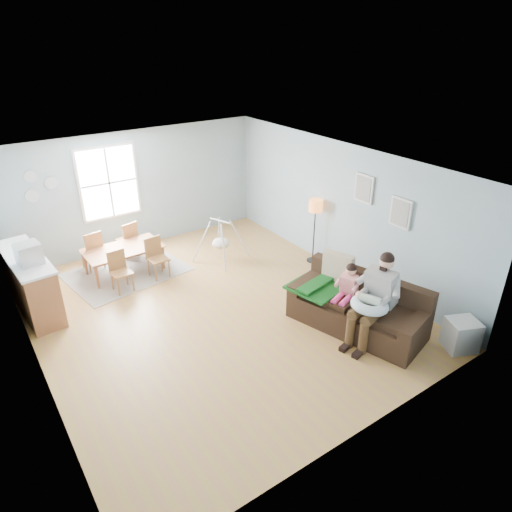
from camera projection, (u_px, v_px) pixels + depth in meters
room at (210, 184)px, 7.32m from camera, size 8.40×9.40×3.90m
window at (109, 183)px, 9.90m from camera, size 1.32×0.08×1.62m
pictures at (382, 200)px, 8.31m from camera, size 0.05×1.34×0.74m
wall_plates at (38, 186)px, 9.12m from camera, size 0.67×0.02×0.66m
sofa at (359, 310)px, 7.83m from camera, size 1.54×2.45×0.92m
green_throw at (319, 285)px, 8.09m from camera, size 1.19×1.05×0.04m
beige_pillow at (338, 268)px, 8.10m from camera, size 0.32×0.58×0.56m
father at (375, 296)px, 7.34m from camera, size 1.12×0.64×1.50m
nursing_pillow at (370, 305)px, 7.26m from camera, size 0.74×0.73×0.25m
infant at (368, 299)px, 7.23m from camera, size 0.27×0.43×0.16m
toddler at (347, 285)px, 7.70m from camera, size 0.61×0.43×0.90m
floor_lamp at (315, 211)px, 9.66m from camera, size 0.29×0.29×1.44m
storage_cube at (461, 335)px, 7.31m from camera, size 0.60×0.57×0.52m
rug at (127, 272)px, 9.71m from camera, size 2.52×2.06×0.01m
dining_table at (125, 261)px, 9.59m from camera, size 1.60×0.92×0.55m
chair_sw at (119, 269)px, 8.89m from camera, size 0.39×0.39×0.82m
chair_se at (156, 255)px, 9.38m from camera, size 0.41×0.41×0.85m
chair_nw at (93, 248)px, 9.61m from camera, size 0.46×0.46×0.88m
chair_ne at (129, 238)px, 10.13m from camera, size 0.47×0.47×0.86m
counter at (30, 283)px, 8.22m from camera, size 0.72×1.99×1.09m
monitor at (28, 254)px, 7.64m from camera, size 0.43×0.41×0.36m
baby_swing at (221, 243)px, 10.05m from camera, size 1.21×1.22×0.95m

